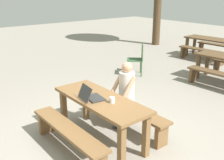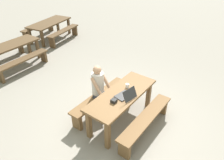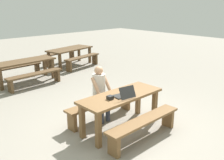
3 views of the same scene
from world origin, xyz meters
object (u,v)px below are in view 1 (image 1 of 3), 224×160
Objects in this scene: small_pouch at (87,91)px; person_seated at (125,91)px; laptop at (91,96)px; plastic_chair at (138,58)px; picnic_table_distant at (212,42)px; coffee_mug at (112,100)px; picnic_table_front at (100,105)px.

small_pouch is 0.67m from person_seated.
plastic_chair is at bearing -46.57° from laptop.
laptop is 6.75m from picnic_table_distant.
plastic_chair is at bearing 121.94° from small_pouch.
plastic_chair is at bearing 130.04° from coffee_mug.
small_pouch is 0.09× the size of person_seated.
picnic_table_front is at bearing -75.80° from picnic_table_distant.
person_seated is (0.28, 0.61, -0.08)m from small_pouch.
coffee_mug is 0.10× the size of plastic_chair.
picnic_table_front is 1.47× the size of person_seated.
picnic_table_front is 6.63m from picnic_table_distant.
picnic_table_front is 16.94× the size of small_pouch.
small_pouch is at bearing -16.31° from plastic_chair.
small_pouch is at bearing -173.07° from coffee_mug.
plastic_chair is (-2.46, 2.93, -0.30)m from coffee_mug.
small_pouch is 0.06× the size of picnic_table_distant.
person_seated is 3.22m from plastic_chair.
laptop is at bearing -150.47° from coffee_mug.
laptop is 0.32× the size of person_seated.
picnic_table_distant is at bearing 104.03° from small_pouch.
person_seated is 0.65× the size of picnic_table_distant.
picnic_table_front is 0.58m from person_seated.
small_pouch is at bearing -12.38° from laptop.
small_pouch is at bearing -78.66° from picnic_table_distant.
plastic_chair is (-2.20, 2.97, -0.13)m from picnic_table_front.
coffee_mug is (0.31, 0.18, -0.01)m from laptop.
coffee_mug is 3.84m from plastic_chair.
laptop is 3.65× the size of small_pouch.
picnic_table_front is at bearing -11.63° from plastic_chair.
person_seated is 6.06m from picnic_table_distant.
small_pouch is at bearing -114.33° from person_seated.
person_seated reaches higher than coffee_mug.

